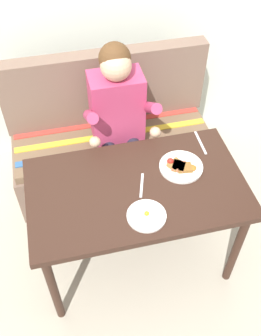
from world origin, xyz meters
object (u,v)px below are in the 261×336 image
(couch, at_px, (112,144))
(fork, at_px, (142,185))
(plate_breakfast, at_px, (181,166))
(plate_eggs, at_px, (147,215))
(table, at_px, (137,196))
(person, at_px, (119,116))
(knife, at_px, (200,143))

(couch, bearing_deg, fork, -87.93)
(plate_breakfast, relative_size, fork, 1.46)
(plate_eggs, xyz_separation_m, fork, (0.02, 0.21, -0.01))
(table, xyz_separation_m, plate_eggs, (0.00, -0.21, 0.09))
(plate_eggs, bearing_deg, table, 90.92)
(person, bearing_deg, knife, -38.73)
(person, relative_size, plate_breakfast, 4.87)
(plate_breakfast, distance_m, fork, 0.26)
(plate_eggs, bearing_deg, person, 88.30)
(table, height_order, couch, couch)
(person, distance_m, plate_eggs, 0.80)
(fork, relative_size, knife, 0.85)
(plate_breakfast, bearing_deg, couch, 111.74)
(couch, bearing_deg, person, -81.23)
(couch, bearing_deg, plate_eggs, -89.80)
(person, relative_size, plate_eggs, 5.94)
(table, xyz_separation_m, knife, (0.46, 0.24, 0.08))
(plate_breakfast, bearing_deg, plate_eggs, -133.97)
(table, xyz_separation_m, couch, (0.00, 0.76, -0.32))
(plate_breakfast, bearing_deg, fork, -162.91)
(table, bearing_deg, knife, 28.11)
(table, distance_m, fork, 0.09)
(knife, bearing_deg, person, 142.34)
(table, relative_size, person, 0.99)
(couch, distance_m, plate_eggs, 1.05)
(plate_breakfast, bearing_deg, person, 115.73)
(person, distance_m, fork, 0.59)
(table, xyz_separation_m, plate_breakfast, (0.27, 0.08, 0.10))
(plate_breakfast, xyz_separation_m, fork, (-0.25, -0.08, -0.01))
(table, distance_m, plate_eggs, 0.23)
(couch, height_order, knife, couch)
(knife, bearing_deg, plate_breakfast, -136.08)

